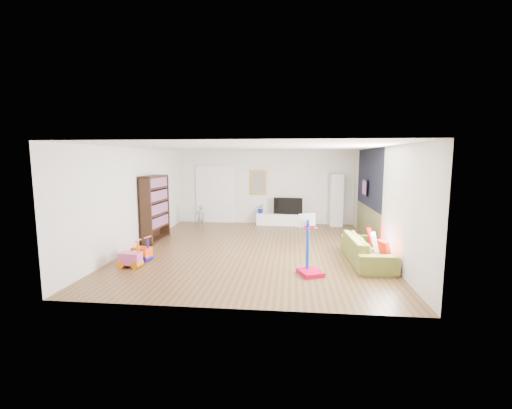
# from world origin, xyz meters

# --- Properties ---
(floor) EXTENTS (6.50, 7.50, 0.00)m
(floor) POSITION_xyz_m (0.00, 0.00, 0.00)
(floor) COLOR brown
(floor) RESTS_ON ground
(ceiling) EXTENTS (6.50, 7.50, 0.00)m
(ceiling) POSITION_xyz_m (0.00, 0.00, 2.70)
(ceiling) COLOR white
(ceiling) RESTS_ON ground
(wall_back) EXTENTS (6.50, 0.00, 2.70)m
(wall_back) POSITION_xyz_m (0.00, 3.75, 1.35)
(wall_back) COLOR silver
(wall_back) RESTS_ON ground
(wall_front) EXTENTS (6.50, 0.00, 2.70)m
(wall_front) POSITION_xyz_m (0.00, -3.75, 1.35)
(wall_front) COLOR white
(wall_front) RESTS_ON ground
(wall_left) EXTENTS (0.00, 7.50, 2.70)m
(wall_left) POSITION_xyz_m (-3.25, 0.00, 1.35)
(wall_left) COLOR silver
(wall_left) RESTS_ON ground
(wall_right) EXTENTS (0.00, 7.50, 2.70)m
(wall_right) POSITION_xyz_m (3.25, 0.00, 1.35)
(wall_right) COLOR white
(wall_right) RESTS_ON ground
(navy_accent) EXTENTS (0.01, 3.20, 1.70)m
(navy_accent) POSITION_xyz_m (3.23, 1.40, 1.85)
(navy_accent) COLOR black
(navy_accent) RESTS_ON wall_right
(olive_wainscot) EXTENTS (0.01, 3.20, 1.00)m
(olive_wainscot) POSITION_xyz_m (3.23, 1.40, 0.50)
(olive_wainscot) COLOR brown
(olive_wainscot) RESTS_ON wall_right
(doorway) EXTENTS (1.45, 0.06, 2.10)m
(doorway) POSITION_xyz_m (-1.90, 3.71, 1.05)
(doorway) COLOR white
(doorway) RESTS_ON ground
(painting_back) EXTENTS (0.62, 0.06, 0.92)m
(painting_back) POSITION_xyz_m (-0.25, 3.71, 1.55)
(painting_back) COLOR gold
(painting_back) RESTS_ON wall_back
(artwork_right) EXTENTS (0.04, 0.56, 0.46)m
(artwork_right) POSITION_xyz_m (3.17, 1.60, 1.55)
(artwork_right) COLOR #7F3F8C
(artwork_right) RESTS_ON wall_right
(media_console) EXTENTS (1.82, 0.55, 0.42)m
(media_console) POSITION_xyz_m (0.62, 3.43, 0.21)
(media_console) COLOR white
(media_console) RESTS_ON ground
(tall_cabinet) EXTENTS (0.46, 0.46, 1.87)m
(tall_cabinet) POSITION_xyz_m (2.58, 3.47, 0.93)
(tall_cabinet) COLOR silver
(tall_cabinet) RESTS_ON ground
(bookshelf) EXTENTS (0.39, 1.33, 1.92)m
(bookshelf) POSITION_xyz_m (-3.01, 0.64, 0.96)
(bookshelf) COLOR #311B11
(bookshelf) RESTS_ON ground
(sofa) EXTENTS (0.91, 2.13, 0.61)m
(sofa) POSITION_xyz_m (2.74, -0.95, 0.31)
(sofa) COLOR olive
(sofa) RESTS_ON ground
(basketball_hoop) EXTENTS (0.62, 0.67, 1.28)m
(basketball_hoop) POSITION_xyz_m (1.39, -1.97, 0.64)
(basketball_hoop) COLOR #C70130
(basketball_hoop) RESTS_ON ground
(ride_on_yellow) EXTENTS (0.50, 0.42, 0.58)m
(ride_on_yellow) POSITION_xyz_m (-2.66, -1.76, 0.29)
(ride_on_yellow) COLOR yellow
(ride_on_yellow) RESTS_ON ground
(ride_on_orange) EXTENTS (0.50, 0.39, 0.59)m
(ride_on_orange) POSITION_xyz_m (-2.56, -1.34, 0.30)
(ride_on_orange) COLOR #FF4A11
(ride_on_orange) RESTS_ON ground
(ride_on_pink) EXTENTS (0.48, 0.32, 0.63)m
(ride_on_pink) POSITION_xyz_m (-2.59, -1.86, 0.31)
(ride_on_pink) COLOR #CB4A8E
(ride_on_pink) RESTS_ON ground
(child) EXTENTS (0.35, 0.32, 0.80)m
(child) POSITION_xyz_m (-2.17, 2.61, 0.40)
(child) COLOR gray
(child) RESTS_ON ground
(tv) EXTENTS (1.05, 0.26, 0.60)m
(tv) POSITION_xyz_m (0.87, 3.43, 0.72)
(tv) COLOR black
(tv) RESTS_ON media_console
(vase_plant) EXTENTS (0.35, 0.31, 0.35)m
(vase_plant) POSITION_xyz_m (-0.13, 3.45, 0.59)
(vase_plant) COLOR #0C1790
(vase_plant) RESTS_ON media_console
(pillow_left) EXTENTS (0.18, 0.36, 0.35)m
(pillow_left) POSITION_xyz_m (2.98, -1.52, 0.48)
(pillow_left) COLOR red
(pillow_left) RESTS_ON sofa
(pillow_center) EXTENTS (0.18, 0.42, 0.41)m
(pillow_center) POSITION_xyz_m (2.92, -0.91, 0.48)
(pillow_center) COLOR white
(pillow_center) RESTS_ON sofa
(pillow_right) EXTENTS (0.15, 0.39, 0.38)m
(pillow_right) POSITION_xyz_m (2.96, -0.31, 0.48)
(pillow_right) COLOR #BD0002
(pillow_right) RESTS_ON sofa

